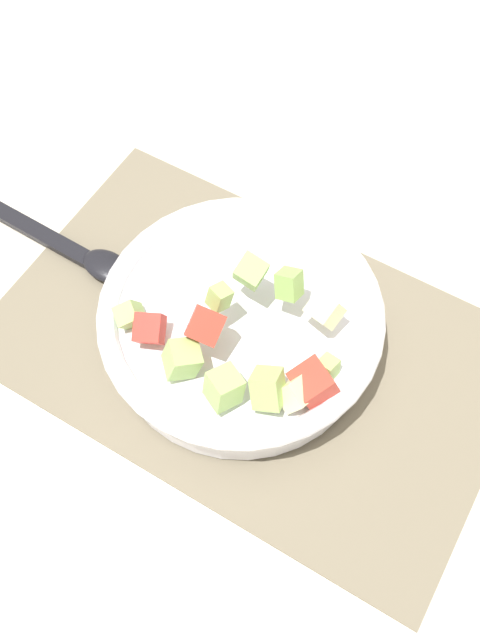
# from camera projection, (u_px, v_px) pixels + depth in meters

# --- Properties ---
(ground_plane) EXTENTS (2.40, 2.40, 0.00)m
(ground_plane) POSITION_uv_depth(u_px,v_px,m) (251.00, 347.00, 0.72)
(ground_plane) COLOR silver
(placemat) EXTENTS (0.50, 0.32, 0.01)m
(placemat) POSITION_uv_depth(u_px,v_px,m) (251.00, 346.00, 0.72)
(placemat) COLOR #756B56
(placemat) RESTS_ON ground_plane
(salad_bowl) EXTENTS (0.27, 0.27, 0.12)m
(salad_bowl) POSITION_uv_depth(u_px,v_px,m) (240.00, 325.00, 0.69)
(salad_bowl) COLOR white
(salad_bowl) RESTS_ON placemat
(serving_spoon) EXTENTS (0.20, 0.04, 0.01)m
(serving_spoon) POSITION_uv_depth(u_px,v_px,m) (80.00, 250.00, 0.77)
(serving_spoon) COLOR black
(serving_spoon) RESTS_ON placemat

